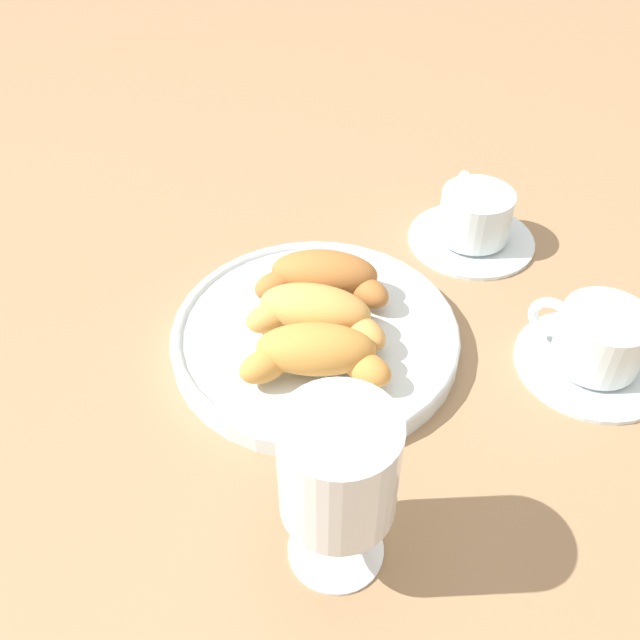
% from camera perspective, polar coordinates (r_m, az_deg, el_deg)
% --- Properties ---
extents(ground_plane, '(2.20, 2.20, 0.00)m').
position_cam_1_polar(ground_plane, '(0.65, -0.38, -1.93)').
color(ground_plane, '#997551').
extents(pastry_plate, '(0.26, 0.26, 0.02)m').
position_cam_1_polar(pastry_plate, '(0.64, -0.00, -1.19)').
color(pastry_plate, silver).
rests_on(pastry_plate, ground_plane).
extents(croissant_large, '(0.14, 0.07, 0.04)m').
position_cam_1_polar(croissant_large, '(0.65, 0.26, 3.55)').
color(croissant_large, '#AD6B33').
rests_on(croissant_large, pastry_plate).
extents(croissant_small, '(0.14, 0.07, 0.04)m').
position_cam_1_polar(croissant_small, '(0.61, -0.07, 0.59)').
color(croissant_small, '#D6994C').
rests_on(croissant_small, pastry_plate).
extents(croissant_extra, '(0.14, 0.07, 0.04)m').
position_cam_1_polar(croissant_extra, '(0.58, -0.34, -2.75)').
color(croissant_extra, '#CC893D').
rests_on(croissant_extra, pastry_plate).
extents(coffee_cup_near, '(0.14, 0.14, 0.06)m').
position_cam_1_polar(coffee_cup_near, '(0.65, 21.67, -1.86)').
color(coffee_cup_near, silver).
rests_on(coffee_cup_near, ground_plane).
extents(coffee_cup_far, '(0.14, 0.14, 0.06)m').
position_cam_1_polar(coffee_cup_far, '(0.77, 12.44, 7.92)').
color(coffee_cup_far, silver).
rests_on(coffee_cup_far, ground_plane).
extents(juice_glass_left, '(0.08, 0.08, 0.14)m').
position_cam_1_polar(juice_glass_left, '(0.44, 1.50, -12.50)').
color(juice_glass_left, white).
rests_on(juice_glass_left, ground_plane).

